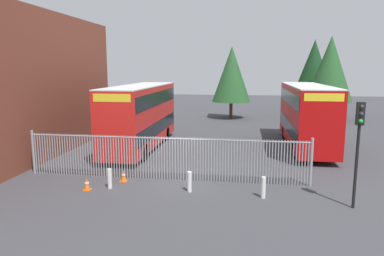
# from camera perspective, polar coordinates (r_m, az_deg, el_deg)

# --- Properties ---
(ground_plane) EXTENTS (100.00, 100.00, 0.00)m
(ground_plane) POSITION_cam_1_polar(r_m,az_deg,el_deg) (25.83, 1.30, -2.91)
(ground_plane) COLOR #3D3D42
(palisade_fence) EXTENTS (14.42, 0.14, 2.35)m
(palisade_fence) POSITION_cam_1_polar(r_m,az_deg,el_deg) (18.03, -4.47, -4.61)
(palisade_fence) COLOR gray
(palisade_fence) RESTS_ON ground
(double_decker_bus_near_gate) EXTENTS (2.54, 10.81, 4.42)m
(double_decker_bus_near_gate) POSITION_cam_1_polar(r_m,az_deg,el_deg) (24.98, -8.18, 2.21)
(double_decker_bus_near_gate) COLOR red
(double_decker_bus_near_gate) RESTS_ON ground
(double_decker_bus_behind_fence_left) EXTENTS (2.54, 10.81, 4.42)m
(double_decker_bus_behind_fence_left) POSITION_cam_1_polar(r_m,az_deg,el_deg) (26.35, 17.82, 2.22)
(double_decker_bus_behind_fence_left) COLOR #B70C0C
(double_decker_bus_behind_fence_left) RESTS_ON ground
(bollard_near_left) EXTENTS (0.20, 0.20, 0.95)m
(bollard_near_left) POSITION_cam_1_polar(r_m,az_deg,el_deg) (17.28, -13.06, -7.90)
(bollard_near_left) COLOR silver
(bollard_near_left) RESTS_ON ground
(bollard_center_front) EXTENTS (0.20, 0.20, 0.95)m
(bollard_center_front) POSITION_cam_1_polar(r_m,az_deg,el_deg) (16.38, -0.41, -8.62)
(bollard_center_front) COLOR silver
(bollard_center_front) RESTS_ON ground
(bollard_near_right) EXTENTS (0.20, 0.20, 0.95)m
(bollard_near_right) POSITION_cam_1_polar(r_m,az_deg,el_deg) (15.95, 11.36, -9.32)
(bollard_near_right) COLOR silver
(bollard_near_right) RESTS_ON ground
(traffic_cone_by_gate) EXTENTS (0.34, 0.34, 0.59)m
(traffic_cone_by_gate) POSITION_cam_1_polar(r_m,az_deg,el_deg) (18.19, -10.91, -7.54)
(traffic_cone_by_gate) COLOR orange
(traffic_cone_by_gate) RESTS_ON ground
(traffic_cone_mid_forecourt) EXTENTS (0.34, 0.34, 0.59)m
(traffic_cone_mid_forecourt) POSITION_cam_1_polar(r_m,az_deg,el_deg) (17.35, -16.48, -8.62)
(traffic_cone_mid_forecourt) COLOR orange
(traffic_cone_mid_forecourt) RESTS_ON ground
(traffic_light_kerbside) EXTENTS (0.28, 0.33, 4.30)m
(traffic_light_kerbside) POSITION_cam_1_polar(r_m,az_deg,el_deg) (15.36, 25.14, -1.10)
(traffic_light_kerbside) COLOR black
(traffic_light_kerbside) RESTS_ON ground
(tree_tall_back) EXTENTS (4.85, 4.85, 8.95)m
(tree_tall_back) POSITION_cam_1_polar(r_m,az_deg,el_deg) (41.06, 21.25, 8.80)
(tree_tall_back) COLOR #4C3823
(tree_tall_back) RESTS_ON ground
(tree_short_side) EXTENTS (4.24, 4.24, 7.94)m
(tree_short_side) POSITION_cam_1_polar(r_m,az_deg,el_deg) (39.92, 6.36, 8.55)
(tree_short_side) COLOR #4C3823
(tree_short_side) RESTS_ON ground
(tree_mid_row) EXTENTS (4.30, 4.30, 8.86)m
(tree_mid_row) POSITION_cam_1_polar(r_m,az_deg,el_deg) (44.61, 18.95, 9.32)
(tree_mid_row) COLOR #4C3823
(tree_mid_row) RESTS_ON ground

